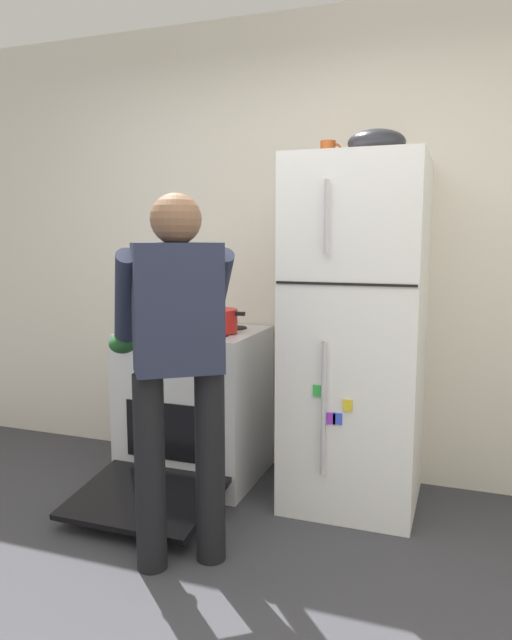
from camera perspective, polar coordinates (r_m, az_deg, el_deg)
kitchen_wall_back at (r=3.57m, az=4.35°, el=6.86°), size 6.00×0.10×2.70m
refrigerator at (r=3.15m, az=9.67°, el=-1.38°), size 0.68×0.72×1.83m
stove_range at (r=3.53m, az=-6.01°, el=-8.28°), size 0.76×1.20×0.89m
person_cook at (r=2.51m, az=-7.66°, el=-2.77°), size 0.66×0.69×1.60m
red_pot at (r=3.32m, az=-3.90°, el=-0.05°), size 0.34×0.24×0.13m
coffee_mug at (r=3.22m, az=7.03°, el=16.03°), size 0.11×0.08×0.10m
mixing_bowl at (r=3.13m, az=11.62°, el=16.49°), size 0.29×0.29×0.13m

